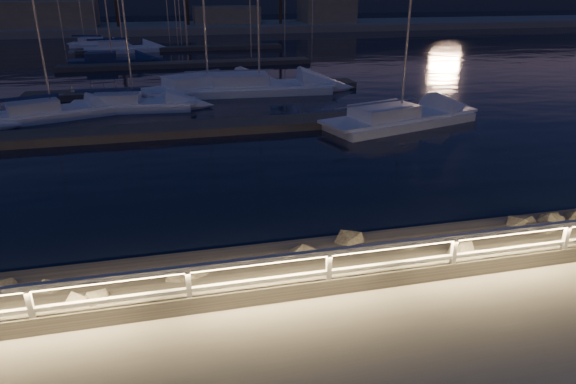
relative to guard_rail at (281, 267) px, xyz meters
name	(u,v)px	position (x,y,z in m)	size (l,w,h in m)	color
ground	(284,298)	(0.07, 0.00, -0.77)	(400.00, 400.00, 0.00)	gray
harbor_water	(194,84)	(0.07, 31.22, -1.74)	(400.00, 440.00, 0.60)	black
guard_rail	(281,267)	(0.00, 0.00, 0.00)	(44.11, 0.12, 1.06)	silver
riprap	(251,275)	(-0.43, 1.40, -0.97)	(28.29, 2.65, 1.22)	slate
floating_docks	(192,74)	(0.07, 32.50, -1.17)	(22.00, 36.00, 0.40)	#5B524B
far_shore	(174,25)	(-0.06, 74.05, -0.48)	(160.00, 14.00, 5.20)	gray
sailboat_c	(131,103)	(-4.12, 21.77, -0.98)	(7.24, 2.78, 12.01)	white
sailboat_d	(397,117)	(9.53, 14.90, -0.94)	(9.17, 4.94, 14.95)	white
sailboat_f	(48,111)	(-8.39, 20.63, -0.96)	(7.27, 4.22, 11.98)	white
sailboat_g	(205,87)	(0.50, 25.59, -0.90)	(9.56, 5.80, 15.74)	white
sailboat_h	(255,86)	(3.85, 25.04, -0.90)	(10.34, 3.66, 17.19)	white
sailboat_j	(110,60)	(-6.71, 40.46, -0.95)	(7.55, 2.64, 12.66)	navy
sailboat_m	(97,44)	(-9.31, 55.05, -0.96)	(6.80, 3.61, 11.23)	white
sailboat_n	(121,48)	(-6.32, 49.73, -0.93)	(8.06, 3.22, 13.37)	white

